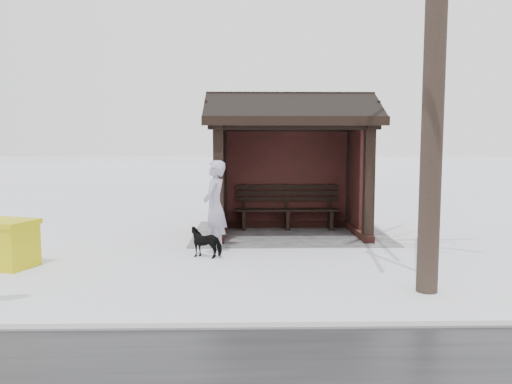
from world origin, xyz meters
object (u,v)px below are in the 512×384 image
Objects in this scene: pedestrian at (215,206)px; dog at (206,242)px; bus_shelter at (290,136)px; grit_bin at (3,243)px.

pedestrian is 2.69× the size of dog.
bus_shelter is at bearing 154.04° from pedestrian.
bus_shelter reaches higher than pedestrian.
pedestrian is 1.44× the size of grit_bin.
bus_shelter is 3.36m from dog.
dog is (1.66, 2.22, -1.90)m from bus_shelter.
grit_bin is (4.90, 2.89, -1.77)m from bus_shelter.
dog is 3.32m from grit_bin.
grit_bin is (3.37, 1.11, -0.45)m from pedestrian.
bus_shelter is 2.13× the size of pedestrian.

